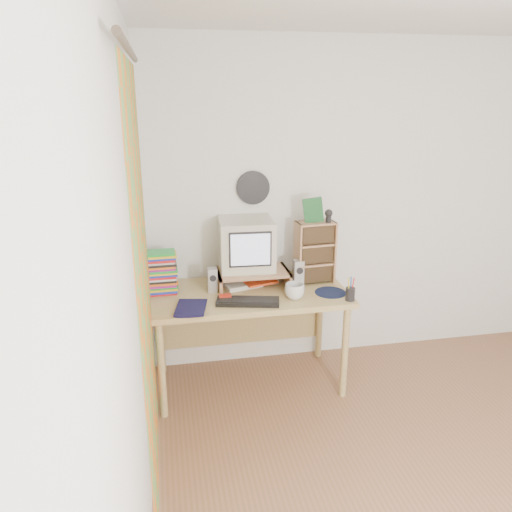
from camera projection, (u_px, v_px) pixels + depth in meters
name	position (u px, v px, depth m)	size (l,w,h in m)	color
floor	(481.00, 502.00, 2.70)	(3.50, 3.50, 0.00)	#8D5C42
back_wall	(368.00, 206.00, 3.93)	(3.50, 3.50, 0.00)	silver
left_wall	(131.00, 319.00, 1.99)	(3.50, 3.50, 0.00)	silver
curtain	(145.00, 295.00, 2.47)	(2.20, 2.20, 0.00)	orange
wall_disc	(253.00, 188.00, 3.69)	(0.25, 0.25, 0.02)	black
desk	(247.00, 305.00, 3.66)	(1.40, 0.70, 0.75)	tan
monitor_riser	(253.00, 274.00, 3.63)	(0.52, 0.30, 0.12)	tan
crt_monitor	(247.00, 245.00, 3.61)	(0.38, 0.38, 0.36)	beige
speaker_left	(212.00, 280.00, 3.53)	(0.07, 0.07, 0.18)	#AAABAF
speaker_right	(298.00, 273.00, 3.65)	(0.07, 0.07, 0.19)	#AAABAF
keyboard	(248.00, 302.00, 3.36)	(0.42, 0.14, 0.03)	black
dvd_stack	(163.00, 274.00, 3.50)	(0.19, 0.14, 0.27)	brown
cd_rack	(315.00, 252.00, 3.67)	(0.28, 0.15, 0.46)	tan
mug	(295.00, 291.00, 3.43)	(0.14, 0.14, 0.11)	silver
diary	(176.00, 306.00, 3.26)	(0.24, 0.18, 0.05)	#100F37
mousepad	(330.00, 292.00, 3.54)	(0.22, 0.22, 0.00)	black
pen_cup	(350.00, 292.00, 3.39)	(0.06, 0.06, 0.13)	black
papers	(248.00, 283.00, 3.68)	(0.26, 0.19, 0.04)	silver
red_box	(225.00, 298.00, 3.40)	(0.08, 0.05, 0.04)	#B52513
game_box	(313.00, 210.00, 3.56)	(0.14, 0.03, 0.18)	#165023
webcam	(329.00, 216.00, 3.57)	(0.06, 0.06, 0.10)	black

